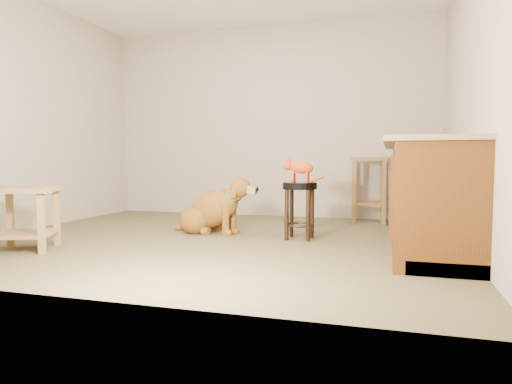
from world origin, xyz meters
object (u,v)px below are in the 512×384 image
(padded_stool, at_px, (300,199))
(side_table, at_px, (25,209))
(golden_retriever, at_px, (213,211))
(tabby_kitten, at_px, (299,168))
(wood_stool, at_px, (369,188))

(padded_stool, bearing_deg, side_table, -150.95)
(side_table, bearing_deg, golden_retriever, 47.22)
(side_table, relative_size, tabby_kitten, 1.65)
(side_table, bearing_deg, padded_stool, 29.05)
(padded_stool, distance_m, side_table, 2.47)
(padded_stool, distance_m, golden_retriever, 0.97)
(padded_stool, relative_size, side_table, 0.81)
(wood_stool, xyz_separation_m, golden_retriever, (-1.54, -1.34, -0.19))
(padded_stool, height_order, side_table, padded_stool)
(padded_stool, height_order, wood_stool, wood_stool)
(wood_stool, distance_m, side_table, 3.82)
(tabby_kitten, bearing_deg, wood_stool, 68.77)
(golden_retriever, bearing_deg, wood_stool, 48.47)
(golden_retriever, bearing_deg, tabby_kitten, 1.14)
(padded_stool, distance_m, wood_stool, 1.56)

